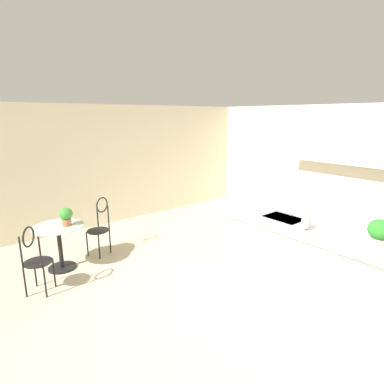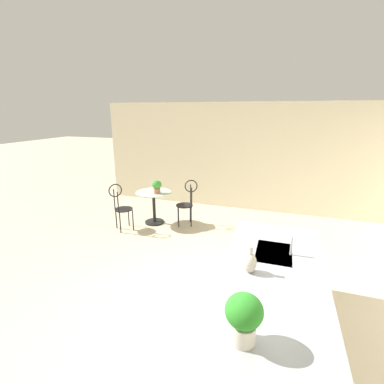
# 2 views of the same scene
# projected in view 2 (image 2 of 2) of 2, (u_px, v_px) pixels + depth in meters

# --- Properties ---
(ground_plane) EXTENTS (40.00, 40.00, 0.00)m
(ground_plane) POSITION_uv_depth(u_px,v_px,m) (197.00, 317.00, 3.48)
(ground_plane) COLOR beige
(wall_left_window) EXTENTS (0.12, 7.80, 2.70)m
(wall_left_window) POSITION_uv_depth(u_px,v_px,m) (248.00, 158.00, 6.97)
(wall_left_window) COLOR beige
(wall_left_window) RESTS_ON ground
(kitchen_island) EXTENTS (2.80, 1.06, 0.92)m
(kitchen_island) POSITION_uv_depth(u_px,v_px,m) (268.00, 317.00, 2.82)
(kitchen_island) COLOR white
(kitchen_island) RESTS_ON ground
(bistro_table) EXTENTS (0.80, 0.80, 0.74)m
(bistro_table) POSITION_uv_depth(u_px,v_px,m) (154.00, 204.00, 6.28)
(bistro_table) COLOR black
(bistro_table) RESTS_ON ground
(chair_near_window) EXTENTS (0.54, 0.54, 1.04)m
(chair_near_window) POSITION_uv_depth(u_px,v_px,m) (121.00, 205.00, 5.87)
(chair_near_window) COLOR black
(chair_near_window) RESTS_ON ground
(chair_by_island) EXTENTS (0.50, 0.52, 1.04)m
(chair_by_island) POSITION_uv_depth(u_px,v_px,m) (187.00, 200.00, 6.15)
(chair_by_island) COLOR black
(chair_by_island) RESTS_ON ground
(sink_faucet) EXTENTS (0.02, 0.02, 0.22)m
(sink_faucet) POSITION_uv_depth(u_px,v_px,m) (291.00, 246.00, 3.10)
(sink_faucet) COLOR #B2B5BA
(sink_faucet) RESTS_ON kitchen_island
(potted_plant_on_table) EXTENTS (0.21, 0.21, 0.29)m
(potted_plant_on_table) POSITION_uv_depth(u_px,v_px,m) (157.00, 186.00, 6.05)
(potted_plant_on_table) COLOR #9E603D
(potted_plant_on_table) RESTS_ON bistro_table
(potted_plant_counter_far) EXTENTS (0.27, 0.27, 0.37)m
(potted_plant_counter_far) POSITION_uv_depth(u_px,v_px,m) (244.00, 316.00, 1.90)
(potted_plant_counter_far) COLOR beige
(potted_plant_counter_far) RESTS_ON kitchen_island
(vase_on_counter) EXTENTS (0.13, 0.13, 0.29)m
(vase_on_counter) POSITION_uv_depth(u_px,v_px,m) (250.00, 262.00, 2.77)
(vase_on_counter) COLOR #BCB29E
(vase_on_counter) RESTS_ON kitchen_island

